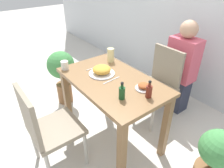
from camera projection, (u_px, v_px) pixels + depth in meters
name	position (u px, v px, depth m)	size (l,w,h in m)	color
ground_plane	(112.00, 137.00, 2.26)	(16.00, 16.00, 0.00)	beige
wall_back	(210.00, 2.00, 2.33)	(8.00, 0.05, 2.60)	silver
dining_table	(112.00, 91.00, 1.93)	(1.06, 0.64, 0.76)	olive
chair_near	(46.00, 127.00, 1.70)	(0.42, 0.42, 0.89)	gray
chair_far	(159.00, 81.00, 2.35)	(0.42, 0.42, 0.89)	gray
food_plate	(102.00, 70.00, 1.93)	(0.25, 0.25, 0.09)	white
side_plate	(144.00, 87.00, 1.71)	(0.15, 0.15, 0.06)	white
drink_cup	(65.00, 65.00, 2.02)	(0.08, 0.08, 0.09)	silver
juice_glass	(111.00, 55.00, 2.16)	(0.07, 0.07, 0.15)	beige
sauce_bottle	(149.00, 91.00, 1.59)	(0.05, 0.05, 0.16)	maroon
condiment_bottle	(122.00, 92.00, 1.57)	(0.05, 0.05, 0.16)	#194C23
fork_utensil	(93.00, 68.00, 2.06)	(0.01, 0.17, 0.00)	silver
spoon_utensil	(111.00, 80.00, 1.84)	(0.02, 0.20, 0.00)	silver
potted_plant_left	(62.00, 71.00, 2.61)	(0.35, 0.35, 0.75)	brown
potted_plant_right	(214.00, 161.00, 1.59)	(0.30, 0.30, 0.64)	brown
person_figure	(181.00, 69.00, 2.44)	(0.34, 0.22, 1.17)	#2D3347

